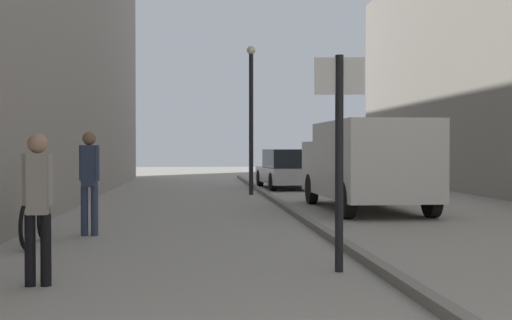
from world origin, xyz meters
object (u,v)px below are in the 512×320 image
pedestrian_main_foreground (38,198)px  parked_car (288,169)px  delivery_van (366,162)px  bicycle_leaning (36,220)px  pedestrian_mid_block (89,176)px  lamp_post (251,110)px  street_sign_post (339,143)px

pedestrian_main_foreground → parked_car: bearing=-108.3°
delivery_van → parked_car: (-0.65, 8.91, -0.44)m
bicycle_leaning → pedestrian_mid_block: bearing=57.8°
delivery_van → bicycle_leaning: 8.39m
lamp_post → pedestrian_mid_block: bearing=-110.1°
pedestrian_mid_block → bicycle_leaning: (-0.66, -1.02, -0.64)m
parked_car → pedestrian_mid_block: bearing=-115.1°
pedestrian_main_foreground → pedestrian_mid_block: bearing=-90.4°
street_sign_post → lamp_post: bearing=-83.3°
parked_car → bicycle_leaning: bearing=-116.0°
pedestrian_mid_block → delivery_van: (5.86, 4.20, 0.13)m
street_sign_post → lamp_post: lamp_post is taller
lamp_post → delivery_van: bearing=-67.5°
lamp_post → bicycle_leaning: (-4.23, -10.76, -2.34)m
pedestrian_main_foreground → delivery_van: size_ratio=0.30×
parked_car → lamp_post: 4.26m
delivery_van → lamp_post: size_ratio=1.15×
pedestrian_main_foreground → pedestrian_mid_block: 4.18m
delivery_van → street_sign_post: (-2.35, -7.85, 0.39)m
pedestrian_mid_block → street_sign_post: 5.09m
pedestrian_main_foreground → bicycle_leaning: 3.30m
street_sign_post → lamp_post: size_ratio=0.55×
street_sign_post → lamp_post: 13.44m
pedestrian_mid_block → bicycle_leaning: 1.37m
pedestrian_main_foreground → pedestrian_mid_block: pedestrian_mid_block is taller
pedestrian_main_foreground → parked_car: size_ratio=0.38×
pedestrian_main_foreground → lamp_post: 14.45m
delivery_van → parked_car: delivery_van is taller
delivery_van → parked_car: 8.95m
street_sign_post → bicycle_leaning: bearing=-25.3°
pedestrian_mid_block → bicycle_leaning: size_ratio=1.00×
pedestrian_mid_block → lamp_post: (3.57, 9.74, 1.70)m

